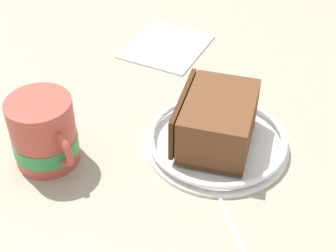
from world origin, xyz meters
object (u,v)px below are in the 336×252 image
cake_slice (217,121)px  tea_mug (44,134)px  small_plate (217,140)px  folded_napkin (166,46)px

cake_slice → tea_mug: bearing=-41.8°
small_plate → cake_slice: cake_slice is taller
small_plate → tea_mug: (15.91, -14.34, 3.30)cm
tea_mug → folded_napkin: size_ratio=0.78×
small_plate → tea_mug: bearing=-42.0°
tea_mug → folded_napkin: 30.81cm
cake_slice → folded_napkin: 25.38cm
small_plate → tea_mug: tea_mug is taller
cake_slice → folded_napkin: size_ratio=1.09×
folded_napkin → cake_slice: bearing=56.0°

